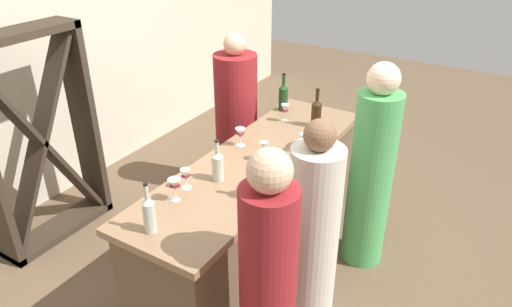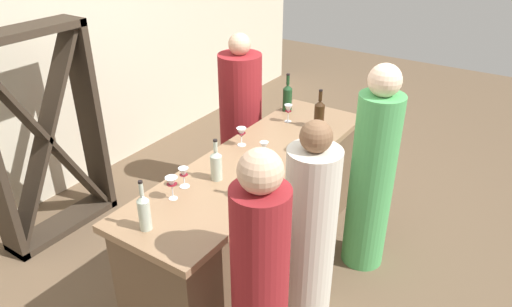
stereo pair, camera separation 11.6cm
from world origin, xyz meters
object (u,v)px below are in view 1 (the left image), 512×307
Objects in this scene: wine_bottle_rightmost_olive_green at (283,96)px; wine_glass_near_center at (264,148)px; wine_bottle_center_clear_pale at (218,165)px; wine_glass_far_center at (186,175)px; person_left_guest at (268,287)px; wine_glass_far_right at (240,134)px; wine_bottle_second_left_olive_green at (255,183)px; person_server_behind at (236,123)px; person_center_guest at (371,175)px; wine_bottle_leftmost_clear_pale at (149,214)px; wine_bottle_second_right_amber_brown at (316,112)px; wine_glass_near_left at (305,139)px; person_right_guest at (313,233)px; wine_rack at (39,141)px; wine_glass_far_left at (174,185)px; wine_glass_near_right at (285,110)px.

wine_glass_near_center is at bearing -159.78° from wine_bottle_rightmost_olive_green.
wine_glass_far_center is at bearing 148.77° from wine_bottle_center_clear_pale.
wine_glass_far_right is at bearing -58.94° from person_left_guest.
person_left_guest reaches higher than wine_glass_far_right.
wine_bottle_second_left_olive_green is 1.43m from wine_bottle_rightmost_olive_green.
person_server_behind reaches higher than wine_bottle_center_clear_pale.
wine_bottle_rightmost_olive_green is 2.44× the size of wine_glass_far_center.
person_center_guest is at bearing 1.77° from person_server_behind.
wine_glass_far_right is (0.56, 0.47, -0.01)m from wine_bottle_second_left_olive_green.
wine_bottle_leftmost_clear_pale is 0.97× the size of wine_bottle_second_right_amber_brown.
person_center_guest is (0.17, -0.47, -0.25)m from wine_glass_near_left.
person_right_guest is (0.61, 0.02, -0.06)m from person_left_guest.
wine_rack reaches higher than wine_bottle_leftmost_clear_pale.
person_left_guest is at bearing -97.93° from wine_rack.
wine_bottle_rightmost_olive_green is 2.27× the size of wine_glass_near_center.
wine_glass_near_center is (0.45, 0.20, -0.01)m from wine_bottle_second_left_olive_green.
wine_bottle_rightmost_olive_green is at bearing 39.72° from wine_glass_near_left.
person_center_guest is (1.37, -0.09, 0.02)m from person_left_guest.
wine_rack reaches higher than wine_bottle_second_right_amber_brown.
person_center_guest is at bearing -43.36° from wine_bottle_center_clear_pale.
person_center_guest reaches higher than wine_glass_near_left.
wine_bottle_center_clear_pale is 0.20× the size of person_right_guest.
wine_bottle_second_left_olive_green reaches higher than wine_glass_far_right.
wine_bottle_second_left_olive_green is 0.33m from wine_bottle_center_clear_pale.
wine_bottle_rightmost_olive_green is at bearing -36.79° from person_right_guest.
wine_bottle_second_right_amber_brown is at bearing -52.89° from wine_rack.
person_center_guest is (0.33, -0.93, -0.24)m from wine_glass_far_right.
wine_bottle_second_right_amber_brown is 1.76m from person_left_guest.
person_center_guest reaches higher than person_left_guest.
wine_glass_near_center is 1.04× the size of wine_glass_far_right.
wine_bottle_second_left_olive_green is at bearing -178.93° from wine_glass_near_left.
person_left_guest is at bearing -148.37° from wine_glass_near_center.
wine_bottle_second_left_olive_green is at bearing -158.60° from wine_bottle_rightmost_olive_green.
wine_glass_far_right is at bearing -10.22° from person_right_guest.
wine_glass_far_left is at bearing 163.91° from wine_glass_near_center.
person_left_guest is 0.97× the size of person_center_guest.
wine_bottle_leftmost_clear_pale reaches higher than wine_glass_far_left.
wine_glass_near_right reaches higher than wine_glass_near_center.
wine_glass_far_left is 0.85m from person_left_guest.
wine_glass_near_left is at bearing -64.94° from wine_rack.
wine_rack is at bearing 8.20° from person_center_guest.
wine_bottle_leftmost_clear_pale is at bearing 46.27° from person_center_guest.
person_center_guest is at bearing -41.38° from wine_glass_far_center.
wine_bottle_second_left_olive_green is at bearing -156.32° from wine_glass_near_center.
wine_glass_near_left is 0.98× the size of wine_glass_near_center.
wine_bottle_rightmost_olive_green reaches higher than wine_glass_near_center.
wine_glass_near_left is at bearing -26.64° from wine_glass_far_center.
wine_bottle_second_right_amber_brown reaches higher than wine_glass_far_right.
wine_glass_near_right is 0.64m from person_server_behind.
wine_rack is 1.60m from wine_bottle_center_clear_pale.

